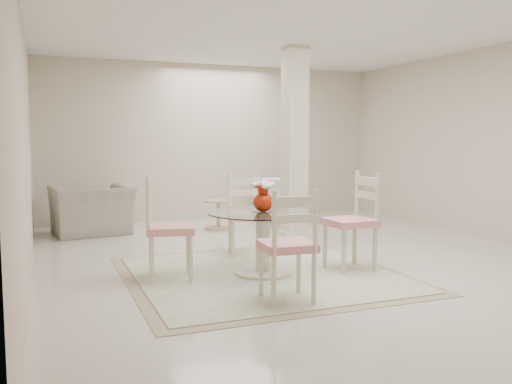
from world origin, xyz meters
name	(u,v)px	position (x,y,z in m)	size (l,w,h in m)	color
ground	(303,258)	(0.00, 0.00, 0.00)	(7.00, 7.00, 0.00)	beige
room_shell	(305,100)	(0.00, 0.00, 1.86)	(6.02, 7.02, 2.71)	beige
column	(295,143)	(0.50, 1.30, 1.35)	(0.30, 0.30, 2.70)	beige
area_rug	(263,274)	(-0.75, -0.56, 0.01)	(2.78, 2.78, 0.02)	tan
dining_table	(263,243)	(-0.75, -0.56, 0.34)	(1.15, 1.15, 0.66)	beige
red_vase	(264,196)	(-0.74, -0.56, 0.83)	(0.24, 0.23, 0.32)	#AE2005
dining_chair_east	(356,213)	(0.27, -0.72, 0.62)	(0.48, 0.48, 1.17)	beige
dining_chair_north	(245,208)	(-0.57, 0.44, 0.57)	(0.52, 0.52, 1.09)	beige
dining_chair_west	(163,220)	(-1.76, -0.39, 0.60)	(0.54, 0.54, 1.15)	beige
dining_chair_south	(290,238)	(-0.91, -1.57, 0.58)	(0.48, 0.48, 1.10)	#F3E9C8
recliner_taupe	(92,210)	(-2.19, 2.62, 0.36)	(1.11, 0.97, 0.72)	gray
armchair_white	(279,198)	(0.96, 2.88, 0.39)	(0.82, 0.85, 0.77)	white
side_table	(219,216)	(-0.31, 2.35, 0.21)	(0.45, 0.45, 0.46)	tan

